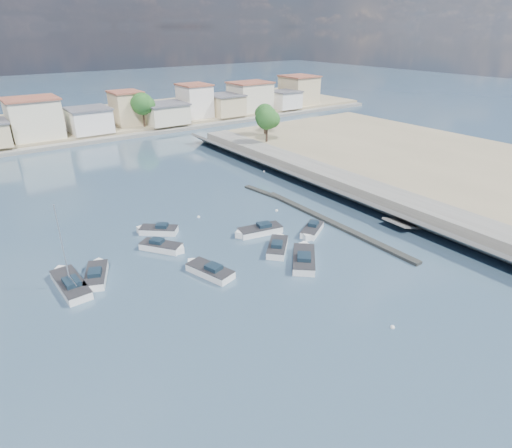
% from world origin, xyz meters
% --- Properties ---
extents(ground, '(400.00, 400.00, 0.00)m').
position_xyz_m(ground, '(0.00, 40.00, 0.00)').
color(ground, '#304C61').
rests_on(ground, ground).
extents(seawall_walkway, '(5.00, 90.00, 1.80)m').
position_xyz_m(seawall_walkway, '(18.50, 13.00, 0.90)').
color(seawall_walkway, slate).
rests_on(seawall_walkway, ground).
extents(seawall_embankment, '(49.65, 90.00, 2.90)m').
position_xyz_m(seawall_embankment, '(40.10, 12.99, 0.85)').
color(seawall_embankment, slate).
rests_on(seawall_embankment, ground).
extents(breakwater, '(2.00, 31.02, 0.35)m').
position_xyz_m(breakwater, '(6.90, 12.69, 0.17)').
color(breakwater, black).
rests_on(breakwater, ground).
extents(far_shore_land, '(160.00, 40.00, 1.40)m').
position_xyz_m(far_shore_land, '(0.00, 92.00, 0.70)').
color(far_shore_land, gray).
rests_on(far_shore_land, ground).
extents(far_shore_quay, '(160.00, 2.50, 0.80)m').
position_xyz_m(far_shore_quay, '(0.00, 71.00, 0.40)').
color(far_shore_quay, slate).
rests_on(far_shore_quay, ground).
extents(far_town, '(113.01, 12.80, 8.35)m').
position_xyz_m(far_town, '(10.71, 76.92, 4.93)').
color(far_town, beige).
rests_on(far_town, far_shore_land).
extents(shore_trees, '(74.56, 38.32, 7.92)m').
position_xyz_m(shore_trees, '(8.34, 68.11, 6.22)').
color(shore_trees, '#38281E').
rests_on(shore_trees, ground).
extents(motorboat_a, '(3.43, 5.82, 1.48)m').
position_xyz_m(motorboat_a, '(-12.12, 8.71, 0.38)').
color(motorboat_a, white).
rests_on(motorboat_a, ground).
extents(motorboat_b, '(4.78, 4.76, 1.48)m').
position_xyz_m(motorboat_b, '(-3.01, 8.69, 0.38)').
color(motorboat_b, white).
rests_on(motorboat_b, ground).
extents(motorboat_c, '(6.07, 3.08, 1.48)m').
position_xyz_m(motorboat_c, '(-2.45, 13.31, 0.38)').
color(motorboat_c, white).
rests_on(motorboat_c, ground).
extents(motorboat_d, '(4.65, 3.76, 1.48)m').
position_xyz_m(motorboat_d, '(2.92, 9.47, 0.38)').
color(motorboat_d, white).
rests_on(motorboat_d, ground).
extents(motorboat_e, '(3.72, 5.47, 1.48)m').
position_xyz_m(motorboat_e, '(-21.68, 14.65, 0.38)').
color(motorboat_e, white).
rests_on(motorboat_e, ground).
extents(motorboat_f, '(4.62, 4.29, 1.48)m').
position_xyz_m(motorboat_f, '(-12.48, 20.70, 0.38)').
color(motorboat_f, white).
rests_on(motorboat_f, ground).
extents(motorboat_g, '(4.26, 4.91, 1.48)m').
position_xyz_m(motorboat_g, '(-13.71, 16.18, 0.38)').
color(motorboat_g, white).
rests_on(motorboat_g, ground).
extents(motorboat_h, '(5.60, 5.90, 1.48)m').
position_xyz_m(motorboat_h, '(-2.40, 4.90, 0.38)').
color(motorboat_h, white).
rests_on(motorboat_h, ground).
extents(sailboat, '(2.48, 7.20, 9.00)m').
position_xyz_m(sailboat, '(-24.34, 14.45, 0.41)').
color(sailboat, white).
rests_on(sailboat, ground).
extents(mooring_buoys, '(19.39, 41.10, 0.39)m').
position_xyz_m(mooring_buoys, '(2.12, 11.83, 0.05)').
color(mooring_buoys, white).
rests_on(mooring_buoys, ground).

